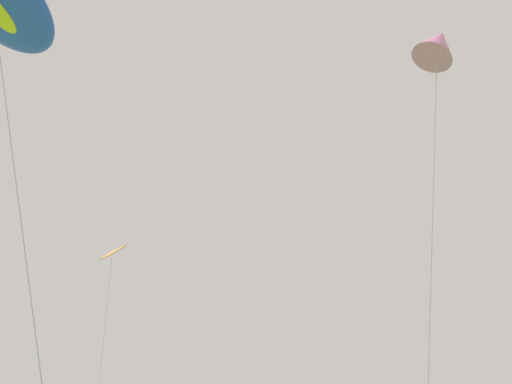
{
  "coord_description": "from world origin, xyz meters",
  "views": [
    {
      "loc": [
        -7.89,
        -0.41,
        1.89
      ],
      "look_at": [
        0.48,
        7.38,
        8.78
      ],
      "focal_mm": 44.35,
      "sensor_mm": 36.0,
      "label": 1
    }
  ],
  "objects": [
    {
      "name": "small_kite_triangle_green",
      "position": [
        8.09,
        24.21,
        14.83
      ],
      "size": [
        2.3,
        2.75,
        15.9
      ],
      "rotation": [
        0.0,
        0.0,
        3.0
      ],
      "color": "orange",
      "rests_on": "ground"
    },
    {
      "name": "small_kite_diamond_red",
      "position": [
        2.54,
        3.73,
        12.02
      ],
      "size": [
        2.51,
        4.07,
        12.62
      ],
      "rotation": [
        0.0,
        0.0,
        -2.43
      ],
      "color": "pink",
      "rests_on": "ground"
    }
  ]
}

